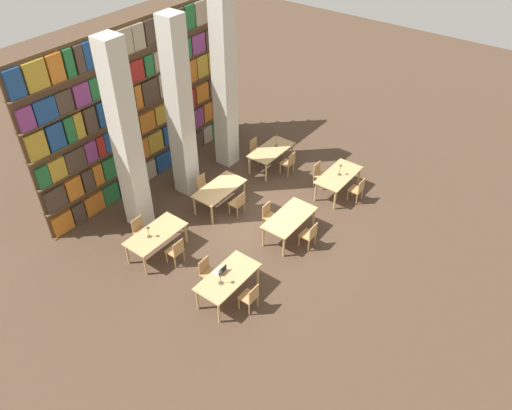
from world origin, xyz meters
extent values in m
plane|color=#4C3828|center=(0.00, 0.00, 0.00)|extent=(40.00, 40.00, 0.00)
cube|color=brown|center=(0.00, 4.41, 2.75)|extent=(8.82, 0.06, 5.50)
cube|color=brown|center=(0.00, 4.41, 0.01)|extent=(8.82, 0.35, 0.03)
cube|color=orange|center=(-3.97, 4.37, 0.37)|extent=(0.67, 0.20, 0.67)
cube|color=#47382D|center=(-3.38, 4.37, 0.37)|extent=(0.42, 0.20, 0.67)
cube|color=orange|center=(-2.77, 4.37, 0.37)|extent=(0.69, 0.20, 0.67)
cube|color=#236B38|center=(-2.09, 4.37, 0.37)|extent=(0.61, 0.20, 0.67)
cube|color=navy|center=(-1.42, 4.37, 0.37)|extent=(0.58, 0.20, 0.67)
cube|color=#47382D|center=(-0.96, 4.37, 0.37)|extent=(0.28, 0.20, 0.67)
cube|color=tan|center=(-0.43, 4.37, 0.37)|extent=(0.69, 0.20, 0.67)
cube|color=navy|center=(0.33, 4.37, 0.37)|extent=(0.68, 0.20, 0.67)
cube|color=#47382D|center=(0.97, 4.37, 0.37)|extent=(0.51, 0.20, 0.67)
cube|color=orange|center=(1.45, 4.37, 0.37)|extent=(0.36, 0.20, 0.67)
cube|color=navy|center=(1.84, 4.37, 0.37)|extent=(0.35, 0.20, 0.67)
cube|color=#47382D|center=(2.24, 4.37, 0.37)|extent=(0.35, 0.20, 0.67)
cube|color=tan|center=(2.73, 4.37, 0.37)|extent=(0.47, 0.20, 0.67)
cube|color=#236B38|center=(3.21, 4.37, 0.37)|extent=(0.43, 0.20, 0.67)
cube|color=maroon|center=(3.79, 4.37, 0.37)|extent=(0.65, 0.20, 0.67)
cube|color=#B7932D|center=(4.27, 4.37, 0.37)|extent=(0.17, 0.20, 0.67)
cube|color=brown|center=(0.00, 4.41, 0.93)|extent=(8.82, 0.35, 0.03)
cube|color=#47382D|center=(-3.97, 4.37, 1.30)|extent=(0.68, 0.20, 0.71)
cube|color=orange|center=(-3.31, 4.37, 1.30)|extent=(0.53, 0.20, 0.71)
cube|color=#47382D|center=(-2.78, 4.37, 1.30)|extent=(0.37, 0.20, 0.71)
cube|color=orange|center=(-2.40, 4.37, 1.30)|extent=(0.33, 0.20, 0.71)
cube|color=#236B38|center=(-1.87, 4.37, 1.30)|extent=(0.64, 0.20, 0.71)
cube|color=#84387A|center=(-1.18, 4.37, 1.30)|extent=(0.61, 0.20, 0.71)
cube|color=orange|center=(-0.54, 4.37, 1.30)|extent=(0.57, 0.20, 0.71)
cube|color=#B7932D|center=(0.09, 4.37, 1.30)|extent=(0.64, 0.20, 0.71)
cube|color=navy|center=(0.79, 4.37, 1.30)|extent=(0.61, 0.20, 0.71)
cube|color=#B7932D|center=(1.26, 4.37, 1.30)|extent=(0.25, 0.20, 0.71)
cube|color=maroon|center=(1.71, 4.37, 1.30)|extent=(0.58, 0.20, 0.71)
cube|color=#84387A|center=(2.29, 4.37, 1.30)|extent=(0.51, 0.20, 0.71)
cube|color=orange|center=(2.83, 4.37, 1.30)|extent=(0.43, 0.20, 0.71)
cube|color=maroon|center=(3.31, 4.37, 1.30)|extent=(0.46, 0.20, 0.71)
cube|color=tan|center=(3.84, 4.37, 1.30)|extent=(0.50, 0.20, 0.71)
cube|color=#47382D|center=(4.24, 4.37, 1.30)|extent=(0.23, 0.20, 0.71)
cube|color=brown|center=(0.00, 4.41, 1.85)|extent=(8.82, 0.35, 0.03)
cube|color=#236B38|center=(-4.12, 4.37, 2.19)|extent=(0.37, 0.20, 0.65)
cube|color=#B7932D|center=(-3.65, 4.37, 2.19)|extent=(0.53, 0.20, 0.65)
cube|color=#47382D|center=(-3.02, 4.37, 2.19)|extent=(0.66, 0.20, 0.65)
cube|color=#84387A|center=(-2.45, 4.37, 2.19)|extent=(0.40, 0.20, 0.65)
cube|color=maroon|center=(-2.07, 4.37, 2.19)|extent=(0.27, 0.20, 0.65)
cube|color=navy|center=(-1.77, 4.37, 2.19)|extent=(0.30, 0.20, 0.65)
cube|color=#236B38|center=(-1.26, 4.37, 2.19)|extent=(0.59, 0.20, 0.65)
cube|color=navy|center=(-0.71, 4.37, 2.19)|extent=(0.39, 0.20, 0.65)
cube|color=orange|center=(-0.14, 4.37, 2.19)|extent=(0.63, 0.20, 0.65)
cube|color=#B7932D|center=(0.51, 4.37, 2.19)|extent=(0.53, 0.20, 0.65)
cube|color=#47382D|center=(1.02, 4.37, 2.19)|extent=(0.34, 0.20, 0.65)
cube|color=#B7932D|center=(1.53, 4.37, 2.19)|extent=(0.62, 0.20, 0.65)
cube|color=maroon|center=(2.04, 4.37, 2.19)|extent=(0.35, 0.20, 0.65)
cube|color=orange|center=(2.60, 4.37, 2.19)|extent=(0.64, 0.20, 0.65)
cube|color=#47382D|center=(3.25, 4.37, 2.19)|extent=(0.54, 0.20, 0.65)
cube|color=navy|center=(3.68, 4.37, 2.19)|extent=(0.26, 0.20, 0.65)
cube|color=navy|center=(4.01, 4.37, 2.19)|extent=(0.27, 0.20, 0.65)
cube|color=navy|center=(4.27, 4.37, 2.19)|extent=(0.18, 0.20, 0.65)
cube|color=brown|center=(0.00, 4.41, 2.77)|extent=(8.82, 0.35, 0.03)
cube|color=#B7932D|center=(-4.02, 4.37, 3.17)|extent=(0.57, 0.20, 0.78)
cube|color=navy|center=(-3.41, 4.37, 3.17)|extent=(0.51, 0.20, 0.78)
cube|color=#236B38|center=(-2.95, 4.37, 3.17)|extent=(0.30, 0.20, 0.78)
cube|color=#B7932D|center=(-2.63, 4.37, 3.17)|extent=(0.29, 0.20, 0.78)
cube|color=#47382D|center=(-2.22, 4.37, 3.17)|extent=(0.39, 0.20, 0.78)
cube|color=navy|center=(-1.77, 4.37, 3.17)|extent=(0.34, 0.20, 0.78)
cube|color=#236B38|center=(-1.36, 4.37, 3.17)|extent=(0.42, 0.20, 0.78)
cube|color=#84387A|center=(-0.80, 4.37, 3.17)|extent=(0.58, 0.20, 0.78)
cube|color=orange|center=(-0.34, 4.37, 3.17)|extent=(0.26, 0.20, 0.78)
cube|color=#47382D|center=(0.18, 4.37, 3.17)|extent=(0.66, 0.20, 0.78)
cube|color=tan|center=(0.77, 4.37, 3.17)|extent=(0.37, 0.20, 0.78)
cube|color=#B7932D|center=(1.34, 4.37, 3.17)|extent=(0.67, 0.20, 0.78)
cube|color=orange|center=(2.07, 4.37, 3.17)|extent=(0.62, 0.20, 0.78)
cube|color=#B7932D|center=(2.70, 4.37, 3.17)|extent=(0.54, 0.20, 0.78)
cube|color=#B7932D|center=(3.31, 4.37, 3.17)|extent=(0.57, 0.20, 0.78)
cube|color=navy|center=(4.01, 4.37, 3.17)|extent=(0.66, 0.20, 0.78)
cube|color=brown|center=(0.00, 4.41, 3.68)|extent=(8.82, 0.35, 0.03)
cube|color=#84387A|center=(-4.08, 4.37, 4.02)|extent=(0.45, 0.20, 0.65)
cube|color=navy|center=(-3.49, 4.37, 4.02)|extent=(0.65, 0.20, 0.65)
cube|color=#47382D|center=(-2.89, 4.37, 4.02)|extent=(0.50, 0.20, 0.65)
cube|color=#84387A|center=(-2.31, 4.37, 4.02)|extent=(0.52, 0.20, 0.65)
cube|color=#236B38|center=(-1.70, 4.37, 4.02)|extent=(0.62, 0.20, 0.65)
cube|color=#84387A|center=(-1.12, 4.37, 4.02)|extent=(0.39, 0.20, 0.65)
cube|color=tan|center=(-0.72, 4.37, 4.02)|extent=(0.36, 0.20, 0.65)
cube|color=maroon|center=(-0.24, 4.37, 4.02)|extent=(0.53, 0.20, 0.65)
cube|color=#236B38|center=(0.27, 4.37, 4.02)|extent=(0.34, 0.20, 0.65)
cube|color=tan|center=(0.85, 4.37, 4.02)|extent=(0.70, 0.20, 0.65)
cube|color=navy|center=(1.54, 4.37, 4.02)|extent=(0.52, 0.20, 0.65)
cube|color=#236B38|center=(2.02, 4.37, 4.02)|extent=(0.37, 0.20, 0.65)
cube|color=#84387A|center=(2.58, 4.37, 4.02)|extent=(0.64, 0.20, 0.65)
cube|color=#47382D|center=(3.24, 4.37, 4.02)|extent=(0.57, 0.20, 0.65)
cube|color=tan|center=(3.91, 4.37, 4.02)|extent=(0.65, 0.20, 0.65)
cube|color=brown|center=(0.00, 4.41, 4.60)|extent=(8.82, 0.35, 0.03)
cube|color=navy|center=(-4.08, 4.37, 5.00)|extent=(0.45, 0.20, 0.78)
cube|color=#B7932D|center=(-3.48, 4.37, 5.00)|extent=(0.62, 0.20, 0.78)
cube|color=orange|center=(-2.88, 4.37, 5.00)|extent=(0.45, 0.20, 0.78)
cube|color=#236B38|center=(-2.46, 4.37, 5.00)|extent=(0.27, 0.20, 0.78)
cube|color=#47382D|center=(-2.12, 4.37, 5.00)|extent=(0.26, 0.20, 0.78)
cube|color=navy|center=(-1.77, 4.37, 5.00)|extent=(0.40, 0.20, 0.78)
cube|color=tan|center=(-1.16, 4.37, 5.00)|extent=(0.68, 0.20, 0.78)
cube|color=tan|center=(-0.50, 4.37, 5.00)|extent=(0.55, 0.20, 0.78)
cube|color=tan|center=(0.02, 4.37, 5.00)|extent=(0.45, 0.20, 0.78)
cube|color=#47382D|center=(0.61, 4.37, 5.00)|extent=(0.61, 0.20, 0.78)
cube|color=#B7932D|center=(1.22, 4.37, 5.00)|extent=(0.50, 0.20, 0.78)
cube|color=#47382D|center=(1.74, 4.37, 5.00)|extent=(0.49, 0.20, 0.78)
cube|color=#236B38|center=(2.27, 4.37, 5.00)|extent=(0.41, 0.20, 0.78)
cube|color=tan|center=(2.85, 4.37, 5.00)|extent=(0.61, 0.20, 0.78)
cube|color=#236B38|center=(3.50, 4.37, 5.00)|extent=(0.63, 0.20, 0.78)
cube|color=orange|center=(4.12, 4.37, 5.00)|extent=(0.48, 0.20, 0.78)
cube|color=beige|center=(-2.18, 2.84, 3.00)|extent=(0.62, 0.62, 6.00)
cube|color=beige|center=(0.00, 2.84, 3.00)|extent=(0.62, 0.62, 6.00)
cube|color=beige|center=(2.18, 2.84, 3.00)|extent=(0.62, 0.62, 6.00)
cube|color=tan|center=(-2.92, -1.41, 0.75)|extent=(1.81, 0.90, 0.04)
cylinder|color=tan|center=(-3.74, -1.78, 0.37)|extent=(0.07, 0.07, 0.73)
cylinder|color=tan|center=(-2.09, -1.78, 0.37)|extent=(0.07, 0.07, 0.73)
cylinder|color=tan|center=(-3.74, -1.04, 0.37)|extent=(0.07, 0.07, 0.73)
cylinder|color=tan|center=(-2.09, -1.04, 0.37)|extent=(0.07, 0.07, 0.73)
cylinder|color=tan|center=(-3.09, -1.91, 0.21)|extent=(0.04, 0.04, 0.41)
cylinder|color=tan|center=(-2.73, -1.91, 0.21)|extent=(0.04, 0.04, 0.41)
cylinder|color=tan|center=(-3.09, -2.25, 0.21)|extent=(0.04, 0.04, 0.41)
cylinder|color=tan|center=(-2.73, -2.25, 0.21)|extent=(0.04, 0.04, 0.41)
cube|color=tan|center=(-2.91, -2.08, 0.43)|extent=(0.42, 0.40, 0.04)
cube|color=tan|center=(-2.91, -2.27, 0.66)|extent=(0.40, 0.03, 0.42)
cylinder|color=tan|center=(-2.73, -0.91, 0.21)|extent=(0.04, 0.04, 0.41)
cylinder|color=tan|center=(-3.09, -0.91, 0.21)|extent=(0.04, 0.04, 0.41)
cylinder|color=tan|center=(-2.73, -0.57, 0.21)|extent=(0.04, 0.04, 0.41)
cylinder|color=tan|center=(-3.09, -0.57, 0.21)|extent=(0.04, 0.04, 0.41)
cube|color=tan|center=(-2.91, -0.74, 0.43)|extent=(0.42, 0.40, 0.04)
cube|color=tan|center=(-2.91, -0.56, 0.66)|extent=(0.40, 0.03, 0.42)
cylinder|color=brown|center=(-3.21, -1.42, 0.78)|extent=(0.14, 0.14, 0.01)
cylinder|color=brown|center=(-3.21, -1.42, 0.99)|extent=(0.02, 0.02, 0.41)
cone|color=brown|center=(-3.21, -1.42, 1.23)|extent=(0.11, 0.11, 0.07)
cube|color=silver|center=(-2.91, -1.12, 0.78)|extent=(0.32, 0.22, 0.01)
cube|color=black|center=(-2.91, -1.23, 0.88)|extent=(0.32, 0.01, 0.20)
cube|color=tan|center=(0.07, -1.35, 0.75)|extent=(1.81, 0.90, 0.04)
cylinder|color=tan|center=(-0.75, -1.72, 0.37)|extent=(0.07, 0.07, 0.73)
cylinder|color=tan|center=(0.89, -1.72, 0.37)|extent=(0.07, 0.07, 0.73)
cylinder|color=tan|center=(-0.75, -0.98, 0.37)|extent=(0.07, 0.07, 0.73)
cylinder|color=tan|center=(0.89, -0.98, 0.37)|extent=(0.07, 0.07, 0.73)
cylinder|color=tan|center=(-0.12, -1.85, 0.21)|extent=(0.04, 0.04, 0.41)
cylinder|color=tan|center=(0.24, -1.85, 0.21)|extent=(0.04, 0.04, 0.41)
cylinder|color=tan|center=(-0.12, -2.19, 0.21)|extent=(0.04, 0.04, 0.41)
cylinder|color=tan|center=(0.24, -2.19, 0.21)|extent=(0.04, 0.04, 0.41)
cube|color=tan|center=(0.06, -2.02, 0.43)|extent=(0.42, 0.40, 0.04)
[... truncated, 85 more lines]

